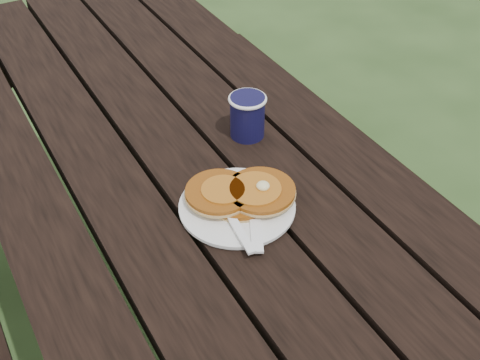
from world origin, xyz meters
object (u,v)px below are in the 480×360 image
plate (237,207)px  coffee_cup (247,114)px  pancake_stack (241,193)px  picnic_table (183,269)px

plate → coffee_cup: (0.13, 0.19, 0.05)m
pancake_stack → coffee_cup: 0.22m
picnic_table → plate: bearing=-84.1°
pancake_stack → coffee_cup: bearing=56.6°
picnic_table → pancake_stack: pancake_stack is taller
plate → coffee_cup: coffee_cup is taller
plate → pancake_stack: (0.01, 0.01, 0.02)m
picnic_table → plate: size_ratio=8.65×
picnic_table → coffee_cup: 0.47m
pancake_stack → coffee_cup: size_ratio=2.07×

